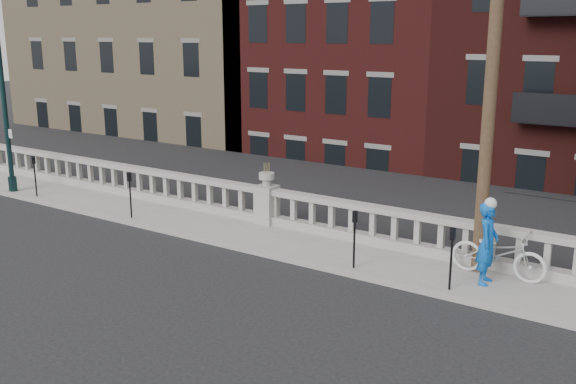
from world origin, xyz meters
name	(u,v)px	position (x,y,z in m)	size (l,w,h in m)	color
ground	(169,268)	(0.00, 0.00, 0.00)	(120.00, 120.00, 0.00)	black
sidewalk	(247,234)	(0.00, 3.00, 0.07)	(32.00, 2.20, 0.15)	gray
balustrade	(267,206)	(0.00, 3.95, 0.64)	(28.00, 0.34, 1.03)	gray
planter_pedestal	(267,200)	(0.00, 3.95, 0.83)	(0.55, 0.55, 1.76)	gray
lower_level	(495,90)	(0.56, 23.04, 2.63)	(80.00, 44.00, 20.80)	#605E59
utility_pole	(494,42)	(6.20, 3.60, 5.24)	(1.60, 0.28, 10.00)	#422D1E
streetlight_pole	(7,131)	(-9.50, 2.15, 2.21)	(0.40, 0.28, 5.20)	black
parking_meter_a	(35,171)	(-8.17, 2.15, 1.00)	(0.10, 0.09, 1.36)	black
parking_meter_b	(130,190)	(-3.62, 2.15, 1.00)	(0.10, 0.09, 1.36)	black
parking_meter_c	(354,233)	(3.78, 2.15, 1.00)	(0.10, 0.09, 1.36)	black
parking_meter_d	(452,252)	(6.08, 2.15, 1.00)	(0.10, 0.09, 1.36)	black
bicycle	(499,253)	(6.69, 3.47, 0.70)	(0.73, 2.09, 1.10)	silver
cyclist	(487,243)	(6.58, 2.94, 1.05)	(0.66, 0.43, 1.80)	blue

